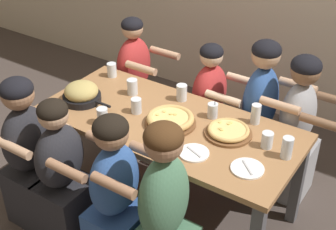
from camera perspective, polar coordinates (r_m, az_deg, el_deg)
ground_plane at (r=3.63m, az=0.00°, el=-10.58°), size 18.00×18.00×0.00m
dining_table at (r=3.22m, az=0.00°, el=-2.09°), size 1.81×0.82×0.74m
pizza_board_main at (r=3.05m, az=7.37°, el=-1.98°), size 0.31×0.31×0.05m
pizza_board_second at (r=3.12m, az=0.29°, el=-0.57°), size 0.35×0.35×0.07m
skillet_bowl at (r=3.43m, az=-10.49°, el=2.61°), size 0.40×0.28×0.15m
empty_plate_a at (r=2.79m, az=9.65°, el=-6.45°), size 0.20×0.20×0.02m
empty_plate_b at (r=2.88m, az=3.18°, el=-4.63°), size 0.19×0.19×0.02m
cocktail_glass_blue at (r=3.21m, az=5.46°, el=0.47°), size 0.07×0.07×0.13m
drinking_glass_a at (r=3.74m, az=-6.86°, el=5.47°), size 0.07×0.07×0.11m
drinking_glass_b at (r=3.47m, az=-4.36°, el=3.32°), size 0.08×0.08×0.12m
drinking_glass_c at (r=3.05m, az=-6.39°, el=-1.51°), size 0.08×0.08×0.10m
drinking_glass_d at (r=2.89m, az=14.32°, el=-3.89°), size 0.07×0.07×0.14m
drinking_glass_e at (r=3.39m, az=1.68°, el=2.75°), size 0.08×0.08×0.12m
drinking_glass_f at (r=3.25m, az=-3.89°, el=1.14°), size 0.07×0.07×0.11m
drinking_glass_g at (r=2.97m, az=12.00°, el=-3.00°), size 0.07×0.07×0.11m
drinking_glass_h at (r=3.15m, az=-7.98°, el=-0.27°), size 0.07×0.07×0.12m
drinking_glass_i at (r=3.18m, az=10.64°, el=0.02°), size 0.07×0.07×0.14m
diner_far_center at (r=3.78m, az=5.00°, el=0.43°), size 0.51×0.40×1.07m
diner_near_center at (r=2.89m, az=-6.38°, el=-10.36°), size 0.51×0.40×1.13m
diner_far_right at (r=3.53m, az=15.22°, el=-2.18°), size 0.51×0.40×1.16m
diner_near_midright at (r=2.71m, az=-0.55°, el=-12.57°), size 0.51×0.40×1.21m
diner_near_left at (r=3.32m, az=-16.52°, el=-4.98°), size 0.51×0.40×1.14m
diner_near_midleft at (r=3.16m, az=-12.74°, el=-7.51°), size 0.51×0.40×1.08m
diner_far_midright at (r=3.59m, az=10.98°, el=-0.53°), size 0.51×0.40×1.20m
diner_far_left at (r=4.12m, az=-4.04°, el=3.76°), size 0.51×0.40×1.12m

